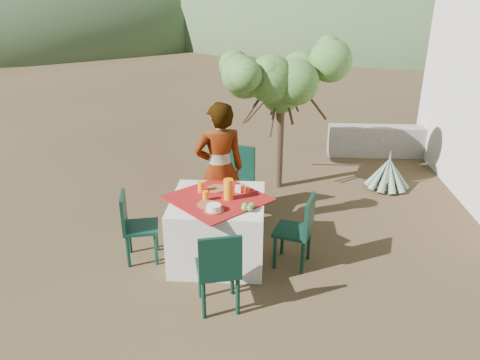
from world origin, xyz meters
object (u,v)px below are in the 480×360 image
object	(u,v)px
chair_left	(134,224)
shrub_tree	(285,86)
person	(220,170)
agave	(388,174)
chair_right	(299,228)
chair_far	(236,178)
chair_near	(219,268)
juice_pitcher	(228,189)
table	(218,228)

from	to	relation	value
chair_left	shrub_tree	distance (m)	3.04
person	agave	xyz separation A→B (m)	(2.43, 1.51, -0.61)
person	shrub_tree	size ratio (longest dim) A/B	0.85
chair_left	person	world-z (taller)	person
chair_right	person	xyz separation A→B (m)	(-0.94, 0.73, 0.38)
chair_far	chair_near	distance (m)	2.08
chair_right	juice_pitcher	bearing A→B (deg)	-79.05
table	chair_near	world-z (taller)	chair_near
chair_far	chair_near	world-z (taller)	chair_far
shrub_tree	chair_right	bearing A→B (deg)	-86.63
person	juice_pitcher	xyz separation A→B (m)	(0.16, -0.65, 0.03)
chair_far	chair_right	distance (m)	1.46
table	chair_far	size ratio (longest dim) A/B	1.36
chair_near	agave	world-z (taller)	chair_near
chair_near	person	world-z (taller)	person
chair_left	person	xyz separation A→B (m)	(0.90, 0.72, 0.39)
chair_right	juice_pitcher	world-z (taller)	juice_pitcher
shrub_tree	agave	bearing A→B (deg)	-0.91
chair_right	person	distance (m)	1.25
shrub_tree	chair_left	bearing A→B (deg)	-127.12
chair_right	person	bearing A→B (deg)	-111.27
chair_right	person	world-z (taller)	person
chair_near	chair_right	world-z (taller)	chair_near
chair_near	shrub_tree	world-z (taller)	shrub_tree
person	chair_left	bearing A→B (deg)	19.76
chair_far	chair_left	world-z (taller)	chair_far
table	person	bearing A→B (deg)	93.49
chair_right	juice_pitcher	size ratio (longest dim) A/B	3.64
chair_near	chair_right	xyz separation A→B (m)	(0.80, 0.85, -0.01)
table	chair_far	world-z (taller)	chair_far
shrub_tree	chair_near	bearing A→B (deg)	-102.06
table	shrub_tree	distance (m)	2.58
chair_right	agave	size ratio (longest dim) A/B	1.19
shrub_tree	agave	world-z (taller)	shrub_tree
agave	chair_right	bearing A→B (deg)	-123.64
agave	juice_pitcher	distance (m)	3.20
chair_left	juice_pitcher	size ratio (longest dim) A/B	3.55
chair_right	shrub_tree	size ratio (longest dim) A/B	0.42
chair_right	agave	world-z (taller)	chair_right
chair_right	agave	xyz separation A→B (m)	(1.49, 2.23, -0.23)
person	shrub_tree	world-z (taller)	shrub_tree
chair_near	person	distance (m)	1.63
juice_pitcher	person	bearing A→B (deg)	103.85
table	juice_pitcher	xyz separation A→B (m)	(0.12, -0.02, 0.50)
juice_pitcher	chair_near	bearing A→B (deg)	-90.86
table	agave	bearing A→B (deg)	41.76
chair_far	chair_left	distance (m)	1.62
agave	chair_near	bearing A→B (deg)	-126.51
chair_far	chair_near	xyz separation A→B (m)	(-0.01, -2.08, -0.05)
table	chair_far	xyz separation A→B (m)	(0.12, 1.13, 0.15)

